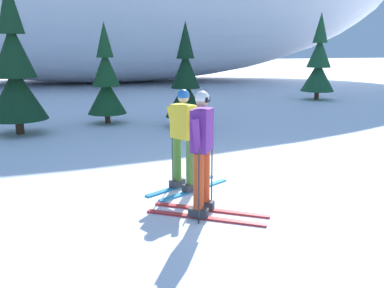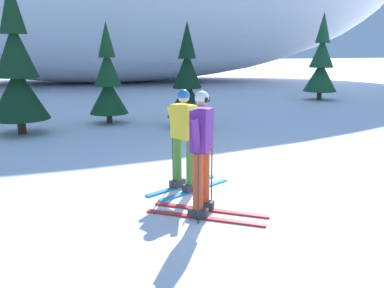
{
  "view_description": "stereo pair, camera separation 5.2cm",
  "coord_description": "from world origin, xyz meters",
  "px_view_note": "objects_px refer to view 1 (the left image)",
  "views": [
    {
      "loc": [
        -3.36,
        -6.52,
        2.5
      ],
      "look_at": [
        -1.73,
        -0.04,
        0.95
      ],
      "focal_mm": 40.88,
      "sensor_mm": 36.0,
      "label": 1
    },
    {
      "loc": [
        -3.31,
        -6.54,
        2.5
      ],
      "look_at": [
        -1.73,
        -0.04,
        0.95
      ],
      "focal_mm": 40.88,
      "sensor_mm": 36.0,
      "label": 2
    }
  ],
  "objects_px": {
    "skier_purple_jacket": "(202,151)",
    "pine_tree_center_left": "(106,82)",
    "pine_tree_far_left": "(15,71)",
    "pine_tree_far_right": "(319,64)",
    "pine_tree_center_right": "(185,84)",
    "skier_yellow_jacket": "(184,138)"
  },
  "relations": [
    {
      "from": "skier_purple_jacket",
      "to": "pine_tree_center_left",
      "type": "height_order",
      "value": "pine_tree_center_left"
    },
    {
      "from": "pine_tree_far_left",
      "to": "pine_tree_far_right",
      "type": "height_order",
      "value": "pine_tree_far_left"
    },
    {
      "from": "pine_tree_far_left",
      "to": "pine_tree_center_left",
      "type": "bearing_deg",
      "value": 24.06
    },
    {
      "from": "pine_tree_center_right",
      "to": "pine_tree_far_right",
      "type": "xyz_separation_m",
      "value": [
        7.26,
        4.96,
        0.29
      ]
    },
    {
      "from": "skier_yellow_jacket",
      "to": "pine_tree_center_left",
      "type": "bearing_deg",
      "value": 97.37
    },
    {
      "from": "skier_purple_jacket",
      "to": "pine_tree_far_right",
      "type": "height_order",
      "value": "pine_tree_far_right"
    },
    {
      "from": "pine_tree_center_left",
      "to": "skier_yellow_jacket",
      "type": "bearing_deg",
      "value": -82.63
    },
    {
      "from": "pine_tree_far_left",
      "to": "pine_tree_far_right",
      "type": "xyz_separation_m",
      "value": [
        12.02,
        4.88,
        -0.15
      ]
    },
    {
      "from": "pine_tree_far_left",
      "to": "pine_tree_center_right",
      "type": "xyz_separation_m",
      "value": [
        4.77,
        -0.08,
        -0.44
      ]
    },
    {
      "from": "pine_tree_far_right",
      "to": "pine_tree_far_left",
      "type": "bearing_deg",
      "value": -157.91
    },
    {
      "from": "pine_tree_center_left",
      "to": "pine_tree_center_right",
      "type": "distance_m",
      "value": 2.57
    },
    {
      "from": "skier_purple_jacket",
      "to": "pine_tree_center_left",
      "type": "xyz_separation_m",
      "value": [
        -0.9,
        8.06,
        0.35
      ]
    },
    {
      "from": "skier_yellow_jacket",
      "to": "pine_tree_far_right",
      "type": "xyz_separation_m",
      "value": [
        8.63,
        10.68,
        0.68
      ]
    },
    {
      "from": "pine_tree_far_left",
      "to": "pine_tree_center_left",
      "type": "distance_m",
      "value": 2.77
    },
    {
      "from": "pine_tree_far_right",
      "to": "pine_tree_center_left",
      "type": "bearing_deg",
      "value": -158.44
    },
    {
      "from": "pine_tree_center_right",
      "to": "pine_tree_center_left",
      "type": "bearing_deg",
      "value": 152.25
    },
    {
      "from": "skier_yellow_jacket",
      "to": "pine_tree_far_left",
      "type": "distance_m",
      "value": 6.77
    },
    {
      "from": "skier_yellow_jacket",
      "to": "pine_tree_far_left",
      "type": "height_order",
      "value": "pine_tree_far_left"
    },
    {
      "from": "skier_purple_jacket",
      "to": "skier_yellow_jacket",
      "type": "relative_size",
      "value": 1.05
    },
    {
      "from": "pine_tree_center_right",
      "to": "pine_tree_far_left",
      "type": "bearing_deg",
      "value": 179.02
    },
    {
      "from": "pine_tree_center_left",
      "to": "pine_tree_center_right",
      "type": "height_order",
      "value": "pine_tree_center_left"
    },
    {
      "from": "skier_purple_jacket",
      "to": "pine_tree_far_left",
      "type": "bearing_deg",
      "value": 116.07
    }
  ]
}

